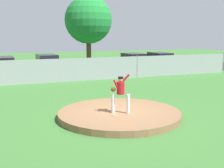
# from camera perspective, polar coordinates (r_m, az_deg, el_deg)

# --- Properties ---
(ground_plane) EXTENTS (80.00, 80.00, 0.00)m
(ground_plane) POSITION_cam_1_polar(r_m,az_deg,el_deg) (17.90, -6.13, -1.47)
(ground_plane) COLOR #386B2D
(asphalt_strip) EXTENTS (44.00, 7.00, 0.01)m
(asphalt_strip) POSITION_cam_1_polar(r_m,az_deg,el_deg) (26.08, -11.17, 1.93)
(asphalt_strip) COLOR #2B2B2D
(asphalt_strip) RESTS_ON ground_plane
(pitchers_mound) EXTENTS (5.14, 5.14, 0.26)m
(pitchers_mound) POSITION_cam_1_polar(r_m,az_deg,el_deg) (12.34, 1.43, -5.92)
(pitchers_mound) COLOR brown
(pitchers_mound) RESTS_ON ground_plane
(pitcher_youth) EXTENTS (0.78, 0.45, 1.63)m
(pitcher_youth) POSITION_cam_1_polar(r_m,az_deg,el_deg) (11.80, 1.64, -1.31)
(pitcher_youth) COLOR silver
(pitcher_youth) RESTS_ON pitchers_mound
(baseball) EXTENTS (0.07, 0.07, 0.07)m
(baseball) POSITION_cam_1_polar(r_m,az_deg,el_deg) (11.60, 0.29, -6.08)
(baseball) COLOR white
(baseball) RESTS_ON pitchers_mound
(chainlink_fence) EXTENTS (29.19, 0.07, 1.81)m
(chainlink_fence) POSITION_cam_1_polar(r_m,az_deg,el_deg) (21.60, -9.04, 2.69)
(chainlink_fence) COLOR gray
(chainlink_fence) RESTS_ON ground_plane
(parked_car_burgundy) EXTENTS (1.94, 4.33, 1.64)m
(parked_car_burgundy) POSITION_cam_1_polar(r_m,az_deg,el_deg) (28.27, 4.18, 4.28)
(parked_car_burgundy) COLOR maroon
(parked_car_burgundy) RESTS_ON ground_plane
(parked_car_red) EXTENTS (1.91, 4.51, 1.66)m
(parked_car_red) POSITION_cam_1_polar(r_m,az_deg,el_deg) (25.16, -20.50, 3.03)
(parked_car_red) COLOR #A81919
(parked_car_red) RESTS_ON ground_plane
(parked_car_slate) EXTENTS (1.86, 4.46, 1.73)m
(parked_car_slate) POSITION_cam_1_polar(r_m,az_deg,el_deg) (26.00, -12.58, 3.68)
(parked_car_slate) COLOR slate
(parked_car_slate) RESTS_ON ground_plane
(parked_car_teal) EXTENTS (1.92, 4.80, 1.67)m
(parked_car_teal) POSITION_cam_1_polar(r_m,az_deg,el_deg) (29.25, 9.34, 4.39)
(parked_car_teal) COLOR #146066
(parked_car_teal) RESTS_ON ground_plane
(traffic_cone_orange) EXTENTS (0.40, 0.40, 0.55)m
(traffic_cone_orange) POSITION_cam_1_polar(r_m,az_deg,el_deg) (24.22, -4.51, 2.11)
(traffic_cone_orange) COLOR orange
(traffic_cone_orange) RESTS_ON asphalt_strip
(tree_broad_left) EXTENTS (5.77, 5.77, 8.05)m
(tree_broad_left) POSITION_cam_1_polar(r_m,az_deg,el_deg) (36.39, -4.64, 12.36)
(tree_broad_left) COLOR #4C331E
(tree_broad_left) RESTS_ON ground_plane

